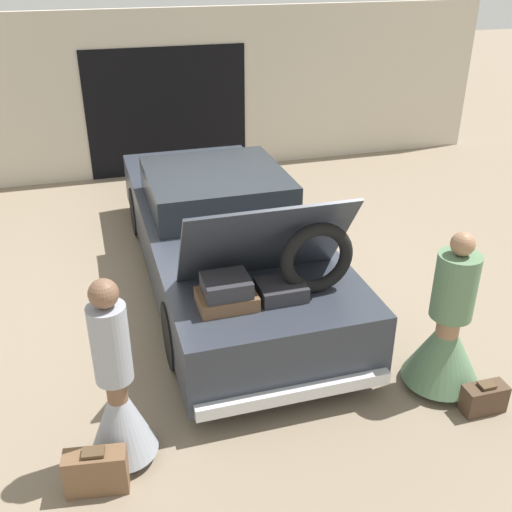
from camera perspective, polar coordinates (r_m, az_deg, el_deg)
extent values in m
plane|color=#7F705B|center=(7.54, -3.06, -2.01)|extent=(40.00, 40.00, 0.00)
cube|color=beige|center=(10.88, -8.58, 15.00)|extent=(12.00, 0.12, 2.80)
cube|color=black|center=(10.88, -8.41, 13.38)|extent=(2.80, 0.02, 2.20)
cube|color=#2D333D|center=(7.30, -3.16, 1.56)|extent=(1.86, 5.19, 0.69)
cube|color=#1E2328|center=(7.36, -3.85, 6.48)|extent=(1.64, 1.66, 0.43)
cylinder|color=black|center=(8.71, -11.16, 4.21)|extent=(0.18, 0.68, 0.68)
cylinder|color=black|center=(9.00, -0.20, 5.51)|extent=(0.18, 0.68, 0.68)
cylinder|color=black|center=(5.94, -7.70, -7.45)|extent=(0.18, 0.68, 0.68)
cylinder|color=black|center=(6.35, 7.84, -4.93)|extent=(0.18, 0.68, 0.68)
cube|color=silver|center=(5.31, 3.78, -12.95)|extent=(1.77, 0.10, 0.12)
cube|color=#2D333D|center=(5.45, 0.92, 1.34)|extent=(1.58, 0.64, 0.92)
cube|color=brown|center=(5.32, -2.81, -4.11)|extent=(0.52, 0.39, 0.13)
cube|color=#2D2D33|center=(5.44, 2.42, -3.26)|extent=(0.42, 0.36, 0.14)
cube|color=#2D2D33|center=(5.25, -2.85, -2.81)|extent=(0.41, 0.37, 0.15)
torus|color=black|center=(5.41, 5.81, -0.22)|extent=(0.70, 0.12, 0.70)
cylinder|color=brown|center=(5.00, -12.76, -14.87)|extent=(0.16, 0.16, 0.81)
cone|color=#9399A3|center=(4.97, -12.81, -14.52)|extent=(0.55, 0.55, 0.73)
cylinder|color=#9399A3|center=(4.55, -13.71, -8.12)|extent=(0.29, 0.29, 0.64)
sphere|color=brown|center=(4.32, -14.33, -3.50)|extent=(0.22, 0.22, 0.22)
cylinder|color=#997051|center=(5.86, 17.45, -8.58)|extent=(0.21, 0.21, 0.77)
cone|color=#567A56|center=(5.84, 17.50, -8.27)|extent=(0.72, 0.72, 0.69)
cylinder|color=#567A56|center=(5.50, 18.45, -2.73)|extent=(0.38, 0.38, 0.61)
sphere|color=#997051|center=(5.31, 19.10, 1.09)|extent=(0.21, 0.21, 0.21)
cube|color=brown|center=(4.96, -14.96, -19.22)|extent=(0.49, 0.25, 0.36)
cube|color=#4C3823|center=(4.82, -15.25, -17.58)|extent=(0.18, 0.13, 0.02)
cube|color=#473323|center=(5.84, 20.87, -12.56)|extent=(0.39, 0.18, 0.27)
cube|color=#4C3823|center=(5.74, 21.13, -11.37)|extent=(0.14, 0.11, 0.02)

